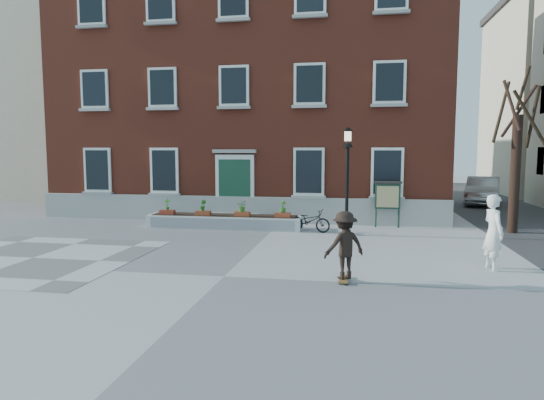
% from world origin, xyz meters
% --- Properties ---
extents(ground, '(100.00, 100.00, 0.00)m').
position_xyz_m(ground, '(0.00, 0.00, 0.00)').
color(ground, '#98989B').
rests_on(ground, ground).
extents(checker_patch, '(6.00, 6.00, 0.01)m').
position_xyz_m(checker_patch, '(-6.00, 1.00, 0.01)').
color(checker_patch, '#5D5D60').
rests_on(checker_patch, ground).
extents(distant_building, '(10.00, 12.00, 13.00)m').
position_xyz_m(distant_building, '(-18.00, 20.00, 6.50)').
color(distant_building, beige).
rests_on(distant_building, ground).
extents(bicycle, '(1.74, 0.98, 0.86)m').
position_xyz_m(bicycle, '(1.44, 6.88, 0.43)').
color(bicycle, black).
rests_on(bicycle, ground).
extents(parked_car, '(2.90, 5.08, 1.58)m').
position_xyz_m(parked_car, '(10.25, 17.74, 0.79)').
color(parked_car, '#BBBDC0').
rests_on(parked_car, ground).
extents(bystander, '(0.65, 0.82, 1.97)m').
position_xyz_m(bystander, '(6.73, 1.93, 0.99)').
color(bystander, white).
rests_on(bystander, ground).
extents(brick_building, '(18.40, 10.85, 12.60)m').
position_xyz_m(brick_building, '(-2.00, 13.98, 6.30)').
color(brick_building, brown).
rests_on(brick_building, ground).
extents(planter_assembly, '(6.20, 1.12, 1.15)m').
position_xyz_m(planter_assembly, '(-1.99, 7.18, 0.31)').
color(planter_assembly, silver).
rests_on(planter_assembly, ground).
extents(bare_tree, '(1.83, 1.83, 6.16)m').
position_xyz_m(bare_tree, '(9.01, 8.01, 2.79)').
color(bare_tree, black).
rests_on(bare_tree, ground).
extents(lamp_post, '(0.40, 0.40, 3.93)m').
position_xyz_m(lamp_post, '(2.84, 6.44, 2.54)').
color(lamp_post, black).
rests_on(lamp_post, ground).
extents(notice_board, '(1.10, 0.16, 1.87)m').
position_xyz_m(notice_board, '(4.41, 8.42, 1.26)').
color(notice_board, '#193325').
rests_on(notice_board, ground).
extents(skateboarder, '(1.20, 1.05, 1.68)m').
position_xyz_m(skateboarder, '(2.94, 0.08, 0.87)').
color(skateboarder, brown).
rests_on(skateboarder, ground).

